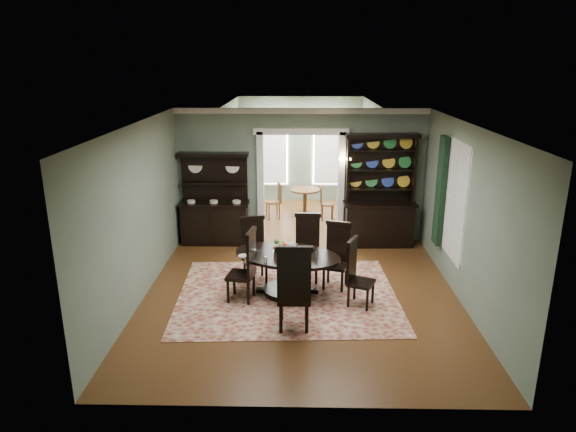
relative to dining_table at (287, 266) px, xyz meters
The scene contains 19 objects.
room 1.09m from the dining_table, 20.04° to the right, with size 5.51×6.01×3.01m.
parlor 5.50m from the dining_table, 87.44° to the left, with size 3.51×3.50×3.01m.
doorway_trim 3.08m from the dining_table, 85.19° to the left, with size 2.08×0.25×2.57m.
right_window 3.23m from the dining_table, 15.21° to the left, with size 0.15×1.47×2.12m.
wall_sconce 3.27m from the dining_table, 66.31° to the left, with size 0.27×0.21×0.21m.
rug 0.52m from the dining_table, 84.53° to the right, with size 3.82×3.09×0.01m, color maroon.
dining_table is the anchor object (origin of this frame).
centerpiece 0.31m from the dining_table, behind, with size 1.42×0.91×0.23m.
chair_far_left 0.91m from the dining_table, 135.31° to the left, with size 0.56×0.54×1.22m.
chair_far_mid 0.79m from the dining_table, 61.75° to the left, with size 0.49×0.46×1.27m.
chair_far_right 0.97m from the dining_table, 21.70° to the left, with size 0.55×0.54×1.21m.
chair_end_left 0.76m from the dining_table, 156.87° to the right, with size 0.53×0.55×1.29m.
chair_end_right 1.23m from the dining_table, 19.16° to the right, with size 0.55×0.56×1.17m.
chair_near 1.35m from the dining_table, 84.26° to the right, with size 0.55×0.50×1.42m.
sideboard 3.13m from the dining_table, 122.60° to the left, with size 1.56×0.56×2.05m.
welsh_dresser 3.29m from the dining_table, 52.68° to the left, with size 1.61×0.63×2.48m.
parlor_table 4.76m from the dining_table, 85.58° to the left, with size 0.79×0.79×0.73m.
parlor_chair_left 4.52m from the dining_table, 95.11° to the left, with size 0.43×0.42×0.94m.
parlor_chair_right 4.47m from the dining_table, 78.70° to the left, with size 0.38×0.38×0.90m.
Camera 1 is at (-0.05, -8.22, 4.01)m, focal length 32.00 mm.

